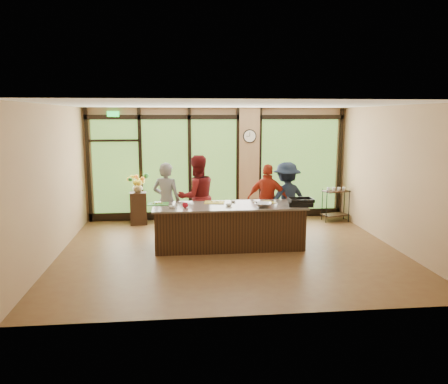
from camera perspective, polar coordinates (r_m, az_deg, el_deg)
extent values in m
plane|color=brown|center=(9.19, 0.86, -7.70)|extent=(7.00, 7.00, 0.00)
plane|color=white|center=(8.77, 0.91, 11.34)|extent=(7.00, 7.00, 0.00)
plane|color=tan|center=(11.82, -0.85, 3.68)|extent=(7.00, 0.00, 7.00)
plane|color=tan|center=(9.13, -21.49, 1.15)|extent=(0.00, 6.00, 6.00)
plane|color=tan|center=(9.90, 21.44, 1.78)|extent=(0.00, 6.00, 6.00)
cube|color=tan|center=(11.86, 3.28, 3.69)|extent=(0.55, 0.12, 3.00)
cube|color=black|center=(11.70, -0.84, 9.75)|extent=(6.90, 0.08, 0.12)
cube|color=black|center=(12.00, -0.81, -2.91)|extent=(6.90, 0.08, 0.20)
cube|color=#19D83F|center=(11.72, -14.29, 9.84)|extent=(0.30, 0.04, 0.14)
cube|color=#3B5D20|center=(11.86, -13.96, 3.17)|extent=(1.20, 0.02, 2.50)
cube|color=#3B5D20|center=(11.75, -7.66, 3.31)|extent=(1.20, 0.02, 2.50)
cube|color=#3B5D20|center=(11.79, -1.32, 3.42)|extent=(1.20, 0.02, 2.50)
cube|color=#3B5D20|center=(12.20, 9.77, 3.50)|extent=(2.10, 0.02, 2.50)
cube|color=black|center=(11.96, -17.31, 3.31)|extent=(0.08, 0.08, 3.00)
cube|color=black|center=(11.76, -10.84, 3.48)|extent=(0.08, 0.08, 3.00)
cube|color=black|center=(11.73, -4.49, 3.60)|extent=(0.08, 0.08, 3.00)
cube|color=black|center=(11.83, 1.83, 3.68)|extent=(0.08, 0.08, 3.00)
cube|color=black|center=(11.93, 4.70, 3.70)|extent=(0.08, 0.08, 3.00)
cube|color=black|center=(12.54, 14.88, 3.71)|extent=(0.08, 0.08, 3.00)
cube|color=#311D10|center=(9.36, 0.65, -4.58)|extent=(3.10, 1.00, 0.88)
cube|color=slate|center=(9.26, 0.65, -1.82)|extent=(3.20, 1.10, 0.04)
cylinder|color=black|center=(11.74, 3.37, 7.29)|extent=(0.36, 0.04, 0.36)
cylinder|color=white|center=(11.72, 3.38, 7.29)|extent=(0.31, 0.01, 0.31)
cube|color=black|center=(11.71, 3.39, 7.53)|extent=(0.01, 0.00, 0.11)
cube|color=black|center=(11.71, 3.14, 7.29)|extent=(0.09, 0.00, 0.01)
imported|color=gray|center=(9.91, -7.51, -1.22)|extent=(0.75, 0.62, 1.77)
imported|color=maroon|center=(9.98, -3.56, -0.65)|extent=(1.12, 0.99, 1.91)
imported|color=#A92E1A|center=(10.20, 5.76, -1.09)|extent=(1.07, 0.76, 1.69)
imported|color=#182235|center=(10.32, 8.15, -0.90)|extent=(1.27, 0.98, 1.73)
cube|color=black|center=(9.32, 9.97, -1.49)|extent=(0.56, 0.47, 0.09)
imported|color=silver|center=(9.09, 5.15, -1.67)|extent=(0.41, 0.41, 0.09)
cube|color=green|center=(9.42, -8.61, -1.55)|extent=(0.45, 0.34, 0.01)
cube|color=gold|center=(9.49, -1.26, -1.36)|extent=(0.47, 0.38, 0.01)
cube|color=gold|center=(9.53, 5.39, -1.36)|extent=(0.48, 0.42, 0.01)
imported|color=silver|center=(8.99, -6.77, -1.97)|extent=(0.17, 0.17, 0.04)
imported|color=silver|center=(9.13, 0.64, -1.72)|extent=(0.15, 0.15, 0.04)
imported|color=silver|center=(9.56, 1.21, -1.23)|extent=(0.15, 0.15, 0.03)
imported|color=red|center=(9.01, -5.08, -1.73)|extent=(0.16, 0.16, 0.10)
cube|color=#311D10|center=(11.55, -11.11, -2.08)|extent=(0.46, 0.46, 0.84)
imported|color=olive|center=(11.45, -11.20, 0.64)|extent=(0.32, 0.32, 0.27)
cube|color=#311D10|center=(12.07, 14.30, -2.89)|extent=(0.75, 0.54, 0.03)
cube|color=#311D10|center=(11.95, 14.43, 0.11)|extent=(0.75, 0.54, 0.03)
cylinder|color=black|center=(11.76, 13.24, -1.89)|extent=(0.02, 0.02, 0.86)
cylinder|color=black|center=(11.97, 16.01, -1.81)|extent=(0.02, 0.02, 0.86)
cylinder|color=black|center=(12.08, 12.71, -1.56)|extent=(0.02, 0.02, 0.86)
cylinder|color=black|center=(12.28, 15.42, -1.49)|extent=(0.02, 0.02, 0.86)
imported|color=silver|center=(11.87, 13.49, 0.37)|extent=(0.12, 0.12, 0.09)
imported|color=silver|center=(11.92, 14.14, 0.39)|extent=(0.12, 0.12, 0.09)
imported|color=silver|center=(11.97, 14.79, 0.40)|extent=(0.12, 0.12, 0.09)
imported|color=silver|center=(12.01, 15.38, 0.41)|extent=(0.12, 0.12, 0.09)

